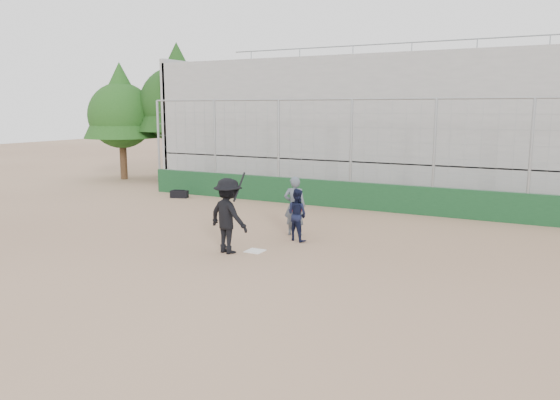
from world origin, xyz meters
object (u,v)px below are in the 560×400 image
at_px(batter_at_plate, 228,216).
at_px(catcher_crouched, 297,223).
at_px(equipment_bag, 179,194).
at_px(umpire, 295,209).

bearing_deg(batter_at_plate, catcher_crouched, 63.17).
xyz_separation_m(catcher_crouched, equipment_bag, (-7.57, 4.40, -0.35)).
bearing_deg(catcher_crouched, umpire, 121.31).
height_order(batter_at_plate, equipment_bag, batter_at_plate).
xyz_separation_m(catcher_crouched, umpire, (-0.37, 0.61, 0.28)).
height_order(batter_at_plate, catcher_crouched, batter_at_plate).
height_order(umpire, equipment_bag, umpire).
relative_size(batter_at_plate, umpire, 1.32).
distance_m(batter_at_plate, catcher_crouched, 2.26).
bearing_deg(batter_at_plate, equipment_bag, 135.89).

